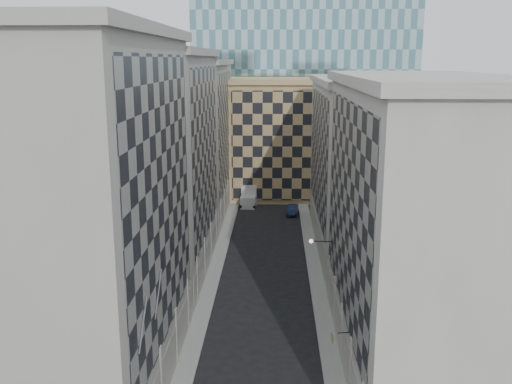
# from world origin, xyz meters

# --- Properties ---
(sidewalk_west) EXTENTS (1.50, 100.00, 0.15)m
(sidewalk_west) POSITION_xyz_m (-5.25, 30.00, 0.07)
(sidewalk_west) COLOR gray
(sidewalk_west) RESTS_ON ground
(sidewalk_east) EXTENTS (1.50, 100.00, 0.15)m
(sidewalk_east) POSITION_xyz_m (5.25, 30.00, 0.07)
(sidewalk_east) COLOR gray
(sidewalk_east) RESTS_ON ground
(bldg_left_a) EXTENTS (10.80, 22.80, 23.70)m
(bldg_left_a) POSITION_xyz_m (-10.88, 11.00, 11.82)
(bldg_left_a) COLOR #9D988D
(bldg_left_a) RESTS_ON ground
(bldg_left_b) EXTENTS (10.80, 22.80, 22.70)m
(bldg_left_b) POSITION_xyz_m (-10.88, 33.00, 11.32)
(bldg_left_b) COLOR gray
(bldg_left_b) RESTS_ON ground
(bldg_left_c) EXTENTS (10.80, 22.80, 21.70)m
(bldg_left_c) POSITION_xyz_m (-10.88, 55.00, 10.83)
(bldg_left_c) COLOR #9D988D
(bldg_left_c) RESTS_ON ground
(bldg_right_a) EXTENTS (10.80, 26.80, 20.70)m
(bldg_right_a) POSITION_xyz_m (10.88, 15.00, 10.32)
(bldg_right_a) COLOR #A6A298
(bldg_right_a) RESTS_ON ground
(bldg_right_b) EXTENTS (10.80, 28.80, 19.70)m
(bldg_right_b) POSITION_xyz_m (10.89, 42.00, 9.85)
(bldg_right_b) COLOR #A6A298
(bldg_right_b) RESTS_ON ground
(tan_block) EXTENTS (16.80, 14.80, 18.80)m
(tan_block) POSITION_xyz_m (2.00, 67.90, 9.44)
(tan_block) COLOR tan
(tan_block) RESTS_ON ground
(church_tower) EXTENTS (7.20, 7.20, 51.50)m
(church_tower) POSITION_xyz_m (0.00, 82.00, 26.95)
(church_tower) COLOR #312B26
(church_tower) RESTS_ON ground
(flagpoles_left) EXTENTS (0.10, 6.33, 2.33)m
(flagpoles_left) POSITION_xyz_m (-5.90, 6.00, 8.00)
(flagpoles_left) COLOR gray
(flagpoles_left) RESTS_ON ground
(bracket_lamp) EXTENTS (1.98, 0.36, 0.36)m
(bracket_lamp) POSITION_xyz_m (4.38, 24.00, 6.20)
(bracket_lamp) COLOR black
(bracket_lamp) RESTS_ON ground
(box_truck) EXTENTS (2.54, 5.70, 3.07)m
(box_truck) POSITION_xyz_m (-2.96, 60.76, 1.34)
(box_truck) COLOR silver
(box_truck) RESTS_ON ground
(dark_car) EXTENTS (1.86, 4.21, 1.35)m
(dark_car) POSITION_xyz_m (3.50, 55.25, 0.67)
(dark_car) COLOR #101F3D
(dark_car) RESTS_ON ground
(shop_sign) EXTENTS (1.16, 0.66, 0.74)m
(shop_sign) POSITION_xyz_m (4.97, 10.91, 3.84)
(shop_sign) COLOR black
(shop_sign) RESTS_ON ground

